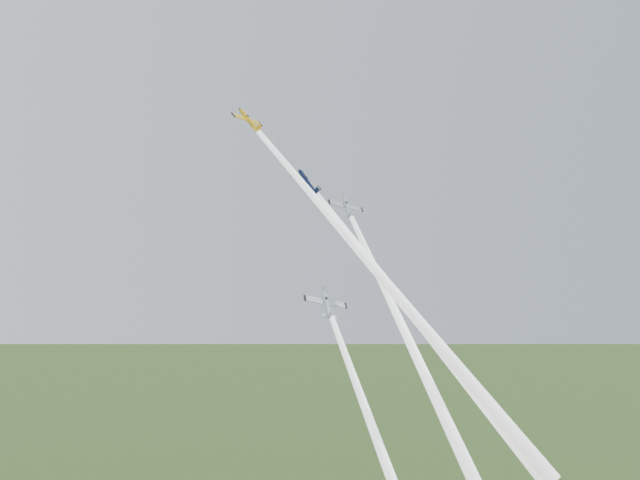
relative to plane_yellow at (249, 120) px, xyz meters
The scene contains 7 objects.
plane_yellow is the anchor object (origin of this frame).
smoke_trail_yellow 40.33m from the plane_yellow, 71.02° to the right, with size 2.22×2.22×74.26m, color white, non-canonical shape.
plane_navy 15.58m from the plane_yellow, ahead, with size 8.35×8.28×1.31m, color #0B1634, non-canonical shape.
smoke_trail_navy 47.86m from the plane_yellow, 55.97° to the right, with size 2.22×2.22×65.87m, color white, non-canonical shape.
plane_silver_right 26.95m from the plane_yellow, ahead, with size 7.50×7.44×1.17m, color silver, non-canonical shape.
smoke_trail_silver_right 49.56m from the plane_yellow, 52.36° to the right, with size 2.22×2.22×66.28m, color white, non-canonical shape.
plane_silver_low 35.29m from the plane_yellow, 52.97° to the right, with size 8.04×7.98×1.26m, color silver, non-canonical shape.
Camera 1 is at (-78.62, -118.88, 85.95)m, focal length 45.00 mm.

